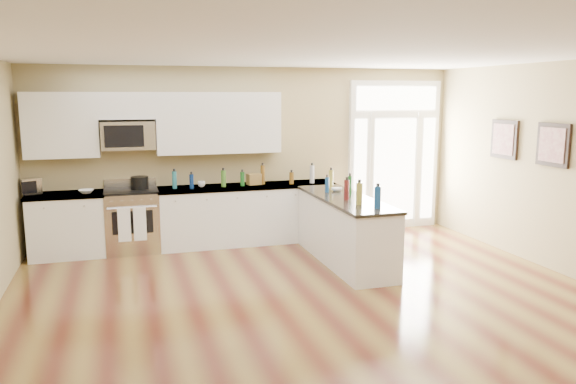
{
  "coord_description": "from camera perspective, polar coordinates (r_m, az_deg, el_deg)",
  "views": [
    {
      "loc": [
        -2.07,
        -4.95,
        2.36
      ],
      "look_at": [
        0.01,
        2.0,
        1.1
      ],
      "focal_mm": 35.0,
      "sensor_mm": 36.0,
      "label": 1
    }
  ],
  "objects": [
    {
      "name": "microwave",
      "position": [
        8.76,
        -15.94,
        5.55
      ],
      "size": [
        0.78,
        0.41,
        0.42
      ],
      "color": "silver",
      "rests_on": "room_shell"
    },
    {
      "name": "upper_cabinet_left",
      "position": [
        8.83,
        -22.07,
        6.32
      ],
      "size": [
        1.04,
        0.33,
        0.95
      ],
      "primitive_type": "cube",
      "color": "white",
      "rests_on": "room_shell"
    },
    {
      "name": "kitchen_range",
      "position": [
        8.84,
        -15.54,
        -2.8
      ],
      "size": [
        0.79,
        0.7,
        1.08
      ],
      "color": "silver",
      "rests_on": "ground"
    },
    {
      "name": "entry_door",
      "position": [
        10.08,
        10.72,
        3.66
      ],
      "size": [
        1.7,
        0.1,
        2.6
      ],
      "color": "white",
      "rests_on": "ground"
    },
    {
      "name": "counter_bottles",
      "position": [
        8.28,
        0.79,
        0.92
      ],
      "size": [
        2.4,
        2.39,
        0.3
      ],
      "color": "#19591E",
      "rests_on": "back_cabinet_right"
    },
    {
      "name": "ground",
      "position": [
        5.86,
        5.68,
        -13.95
      ],
      "size": [
        8.0,
        8.0,
        0.0
      ],
      "primitive_type": "plane",
      "color": "#552618"
    },
    {
      "name": "back_cabinet_right",
      "position": [
        9.05,
        -4.09,
        -2.43
      ],
      "size": [
        2.85,
        0.66,
        0.94
      ],
      "color": "white",
      "rests_on": "ground"
    },
    {
      "name": "toaster_oven",
      "position": [
        8.95,
        -24.71,
        0.56
      ],
      "size": [
        0.33,
        0.3,
        0.23
      ],
      "primitive_type": "cube",
      "rotation": [
        0.0,
        0.0,
        0.43
      ],
      "color": "silver",
      "rests_on": "back_cabinet_left"
    },
    {
      "name": "bowl_peninsula",
      "position": [
        8.4,
        4.98,
        0.26
      ],
      "size": [
        0.19,
        0.19,
        0.05
      ],
      "primitive_type": "imported",
      "rotation": [
        0.0,
        0.0,
        0.19
      ],
      "color": "white",
      "rests_on": "peninsula_cabinet"
    },
    {
      "name": "peninsula_cabinet",
      "position": [
        8.02,
        5.78,
        -4.08
      ],
      "size": [
        0.69,
        2.32,
        0.94
      ],
      "color": "white",
      "rests_on": "ground"
    },
    {
      "name": "stockpot",
      "position": [
        8.79,
        -14.84,
        0.96
      ],
      "size": [
        0.34,
        0.34,
        0.2
      ],
      "primitive_type": "cylinder",
      "rotation": [
        0.0,
        0.0,
        0.38
      ],
      "color": "black",
      "rests_on": "kitchen_range"
    },
    {
      "name": "wall_art_far",
      "position": [
        8.3,
        25.32,
        4.35
      ],
      "size": [
        0.05,
        0.58,
        0.58
      ],
      "color": "black",
      "rests_on": "room_shell"
    },
    {
      "name": "upper_cabinet_right",
      "position": [
        8.92,
        -7.03,
        6.99
      ],
      "size": [
        1.94,
        0.33,
        0.95
      ],
      "primitive_type": "cube",
      "color": "white",
      "rests_on": "room_shell"
    },
    {
      "name": "bowl_left",
      "position": [
        8.71,
        -19.81,
        0.06
      ],
      "size": [
        0.22,
        0.22,
        0.05
      ],
      "primitive_type": "imported",
      "rotation": [
        0.0,
        0.0,
        -0.04
      ],
      "color": "white",
      "rests_on": "back_cabinet_left"
    },
    {
      "name": "cup_counter",
      "position": [
        8.84,
        -8.79,
        0.8
      ],
      "size": [
        0.12,
        0.12,
        0.09
      ],
      "primitive_type": "imported",
      "rotation": [
        0.0,
        0.0,
        0.01
      ],
      "color": "white",
      "rests_on": "back_cabinet_right"
    },
    {
      "name": "room_shell",
      "position": [
        5.4,
        5.98,
        2.88
      ],
      "size": [
        8.0,
        8.0,
        8.0
      ],
      "color": "tan",
      "rests_on": "ground"
    },
    {
      "name": "back_cabinet_left",
      "position": [
        8.88,
        -21.47,
        -3.33
      ],
      "size": [
        1.1,
        0.66,
        0.94
      ],
      "color": "white",
      "rests_on": "ground"
    },
    {
      "name": "cardboard_box",
      "position": [
        8.99,
        -3.48,
        1.31
      ],
      "size": [
        0.24,
        0.19,
        0.17
      ],
      "primitive_type": "cube",
      "rotation": [
        0.0,
        0.0,
        0.18
      ],
      "color": "olive",
      "rests_on": "back_cabinet_right"
    },
    {
      "name": "upper_cabinet_short",
      "position": [
        8.78,
        -16.08,
        8.43
      ],
      "size": [
        0.82,
        0.33,
        0.4
      ],
      "primitive_type": "cube",
      "color": "white",
      "rests_on": "room_shell"
    },
    {
      "name": "wall_art_near",
      "position": [
        9.06,
        21.11,
        5.02
      ],
      "size": [
        0.05,
        0.58,
        0.58
      ],
      "color": "black",
      "rests_on": "room_shell"
    }
  ]
}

